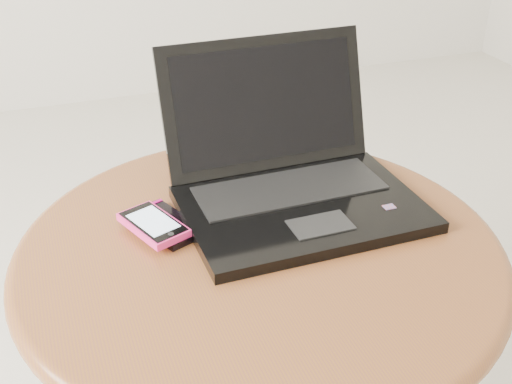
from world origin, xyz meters
name	(u,v)px	position (x,y,z in m)	size (l,w,h in m)	color
table	(260,306)	(0.00, -0.05, 0.44)	(0.70, 0.70, 0.56)	#642E11
laptop	(291,177)	(0.08, 0.04, 0.60)	(0.36, 0.32, 0.22)	black
phone_black	(166,224)	(-0.12, 0.03, 0.56)	(0.10, 0.13, 0.01)	black
phone_pink	(153,225)	(-0.14, 0.02, 0.57)	(0.09, 0.12, 0.01)	#FF2D84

